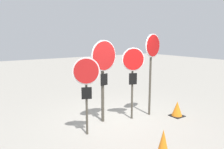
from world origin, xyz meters
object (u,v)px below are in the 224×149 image
stop_sign_0 (86,79)px  traffic_cone_1 (177,109)px  stop_sign_2 (133,67)px  stop_sign_3 (152,56)px  stop_sign_1 (104,66)px  traffic_cone_0 (163,145)px

stop_sign_0 → traffic_cone_1: (2.93, -0.38, -1.21)m
stop_sign_2 → stop_sign_3: (0.70, -0.04, 0.30)m
stop_sign_0 → stop_sign_3: 2.36m
stop_sign_0 → stop_sign_2: 1.64m
stop_sign_1 → traffic_cone_1: (2.12, -0.88, -1.41)m
stop_sign_1 → traffic_cone_0: (-0.07, -2.34, -1.33)m
traffic_cone_0 → stop_sign_0: bearing=111.7°
stop_sign_1 → traffic_cone_0: 2.69m
stop_sign_1 → traffic_cone_1: stop_sign_1 is taller
traffic_cone_0 → traffic_cone_1: size_ratio=1.34×
traffic_cone_1 → traffic_cone_0: bearing=-146.4°
stop_sign_2 → stop_sign_3: size_ratio=0.84×
stop_sign_2 → traffic_cone_1: bearing=-3.7°
stop_sign_3 → traffic_cone_1: (0.61, -0.54, -1.63)m
stop_sign_0 → traffic_cone_0: bearing=-46.7°
stop_sign_3 → traffic_cone_0: 2.99m
stop_sign_0 → traffic_cone_0: size_ratio=3.09×
stop_sign_0 → stop_sign_1: 0.97m
stop_sign_2 → stop_sign_3: bearing=16.8°
stop_sign_0 → traffic_cone_1: stop_sign_0 is taller
stop_sign_2 → stop_sign_0: bearing=-152.2°
stop_sign_1 → traffic_cone_1: size_ratio=4.99×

